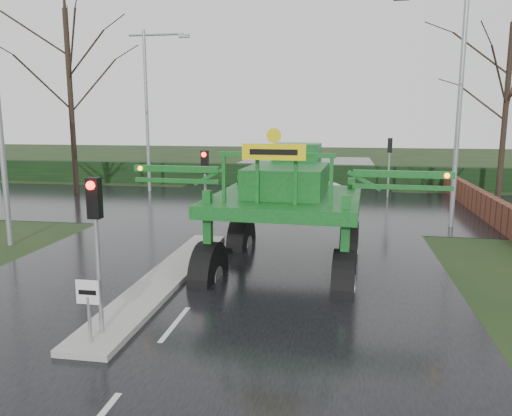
% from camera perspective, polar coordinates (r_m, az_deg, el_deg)
% --- Properties ---
extents(ground, '(140.00, 140.00, 0.00)m').
position_cam_1_polar(ground, '(12.01, -9.22, -13.03)').
color(ground, black).
rests_on(ground, ground).
extents(road_main, '(14.00, 80.00, 0.02)m').
position_cam_1_polar(road_main, '(21.27, -0.53, -2.50)').
color(road_main, black).
rests_on(road_main, ground).
extents(road_cross, '(80.00, 12.00, 0.02)m').
position_cam_1_polar(road_cross, '(27.08, 1.71, 0.29)').
color(road_cross, black).
rests_on(road_cross, ground).
extents(median_island, '(1.20, 10.00, 0.16)m').
position_cam_1_polar(median_island, '(15.04, -10.26, -7.85)').
color(median_island, gray).
rests_on(median_island, ground).
extents(hedge_row, '(44.00, 0.90, 1.50)m').
position_cam_1_polar(hedge_row, '(34.83, 3.55, 3.76)').
color(hedge_row, black).
rests_on(hedge_row, ground).
extents(brick_wall, '(0.40, 20.00, 1.20)m').
position_cam_1_polar(brick_wall, '(27.59, 23.86, 0.84)').
color(brick_wall, '#592D1E').
rests_on(brick_wall, ground).
extents(keep_left_sign, '(0.50, 0.07, 1.35)m').
position_cam_1_polar(keep_left_sign, '(10.85, -18.61, -10.06)').
color(keep_left_sign, gray).
rests_on(keep_left_sign, ground).
extents(traffic_signal_near, '(0.26, 0.33, 3.52)m').
position_cam_1_polar(traffic_signal_near, '(10.85, -17.86, -1.58)').
color(traffic_signal_near, gray).
rests_on(traffic_signal_near, ground).
extents(traffic_signal_mid, '(0.26, 0.33, 3.52)m').
position_cam_1_polar(traffic_signal_mid, '(18.70, -5.85, 3.70)').
color(traffic_signal_mid, gray).
rests_on(traffic_signal_mid, ground).
extents(traffic_signal_far, '(0.26, 0.33, 3.52)m').
position_cam_1_polar(traffic_signal_far, '(30.62, 15.01, 5.98)').
color(traffic_signal_far, gray).
rests_on(traffic_signal_far, ground).
extents(street_light_left_near, '(3.85, 0.30, 10.00)m').
position_cam_1_polar(street_light_left_near, '(20.29, -26.89, 12.80)').
color(street_light_left_near, gray).
rests_on(street_light_left_near, ground).
extents(street_light_right, '(3.85, 0.30, 10.00)m').
position_cam_1_polar(street_light_right, '(22.89, 21.59, 12.78)').
color(street_light_right, gray).
rests_on(street_light_right, ground).
extents(street_light_left_far, '(3.85, 0.30, 10.00)m').
position_cam_1_polar(street_light_left_far, '(32.67, -11.93, 12.34)').
color(street_light_left_far, gray).
rests_on(street_light_left_far, ground).
extents(tree_left_far, '(7.70, 7.70, 13.26)m').
position_cam_1_polar(tree_left_far, '(32.78, -20.57, 13.93)').
color(tree_left_far, black).
rests_on(tree_left_far, ground).
extents(tree_right_far, '(7.00, 7.00, 12.05)m').
position_cam_1_polar(tree_right_far, '(32.81, 26.82, 12.35)').
color(tree_right_far, black).
rests_on(tree_right_far, ground).
extents(crop_sprayer, '(9.92, 6.40, 5.55)m').
position_cam_1_polar(crop_sprayer, '(14.72, -5.28, 2.05)').
color(crop_sprayer, black).
rests_on(crop_sprayer, ground).
extents(white_sedan, '(4.79, 3.22, 1.49)m').
position_cam_1_polar(white_sedan, '(29.40, 5.37, 1.04)').
color(white_sedan, white).
rests_on(white_sedan, ground).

